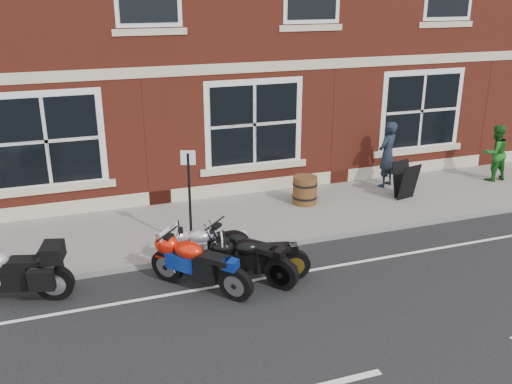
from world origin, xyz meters
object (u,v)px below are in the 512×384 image
moto_sport_black (255,256)px  a_board_sign (405,180)px  parking_sign (189,192)px  moto_sport_red (199,262)px  moto_touring_silver (4,270)px  moto_naked_black (246,251)px  pedestrian_right (495,153)px  barrel_planter (305,190)px  pedestrian_left (387,154)px  moto_sport_silver (208,244)px

moto_sport_black → a_board_sign: size_ratio=2.12×
a_board_sign → parking_sign: 6.00m
moto_sport_red → parking_sign: parking_sign is taller
moto_touring_silver → a_board_sign: (9.41, 1.88, -0.01)m
moto_touring_silver → parking_sign: parking_sign is taller
moto_sport_black → moto_naked_black: 0.22m
moto_sport_black → parking_sign: parking_sign is taller
pedestrian_right → barrel_planter: pedestrian_right is taller
pedestrian_left → barrel_planter: pedestrian_left is taller
moto_sport_silver → pedestrian_left: pedestrian_left is taller
moto_sport_silver → moto_sport_red: bearing=165.0°
moto_sport_red → moto_sport_black: 1.06m
moto_naked_black → pedestrian_left: size_ratio=0.99×
moto_sport_silver → a_board_sign: a_board_sign is taller
moto_naked_black → parking_sign: 1.80m
moto_sport_black → moto_naked_black: (-0.12, 0.18, 0.04)m
pedestrian_right → moto_touring_silver: bearing=9.8°
moto_touring_silver → moto_sport_silver: moto_touring_silver is taller
moto_touring_silver → moto_sport_black: size_ratio=1.10×
moto_naked_black → barrel_planter: moto_naked_black is taller
moto_sport_red → barrel_planter: bearing=-0.0°
moto_sport_red → pedestrian_right: bearing=-23.5°
moto_naked_black → a_board_sign: size_ratio=1.87×
moto_sport_red → parking_sign: 1.79m
moto_sport_black → pedestrian_right: size_ratio=1.27×
moto_sport_silver → barrel_planter: bearing=-42.9°
pedestrian_left → a_board_sign: 1.07m
moto_sport_black → parking_sign: (-0.83, 1.65, 0.81)m
moto_touring_silver → barrel_planter: moto_touring_silver is taller
moto_sport_silver → pedestrian_right: 9.17m
moto_touring_silver → moto_sport_red: bearing=-86.9°
moto_sport_red → a_board_sign: size_ratio=1.79×
pedestrian_left → pedestrian_right: 3.17m
moto_touring_silver → pedestrian_right: (12.56, 2.31, 0.31)m
parking_sign → moto_touring_silver: bearing=-147.2°
moto_sport_red → moto_naked_black: bearing=-33.6°
moto_sport_black → barrel_planter: (2.45, 3.18, -0.05)m
moto_sport_black → pedestrian_right: 8.77m
moto_naked_black → moto_sport_silver: bearing=91.1°
a_board_sign → parking_sign: bearing=178.2°
moto_sport_red → moto_sport_black: size_ratio=0.84×
moto_touring_silver → barrel_planter: bearing=-54.7°
barrel_planter → moto_naked_black: bearing=-130.6°
pedestrian_right → a_board_sign: size_ratio=1.67×
moto_touring_silver → moto_naked_black: 4.30m
moto_sport_silver → moto_sport_black: bearing=-130.7°
moto_sport_red → a_board_sign: a_board_sign is taller
moto_sport_silver → parking_sign: bearing=20.8°
moto_sport_red → pedestrian_right: pedestrian_right is taller
moto_touring_silver → a_board_sign: 9.60m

